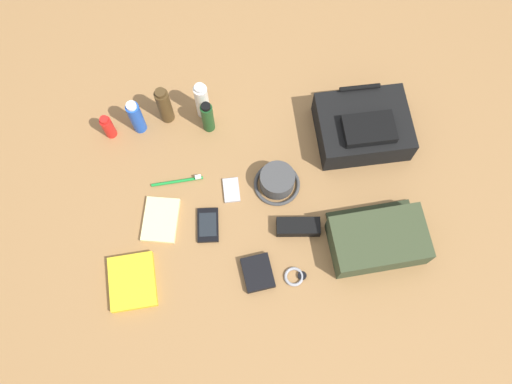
{
  "coord_description": "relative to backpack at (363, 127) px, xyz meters",
  "views": [
    {
      "loc": [
        -0.07,
        -0.6,
        1.68
      ],
      "look_at": [
        0.0,
        0.0,
        0.04
      ],
      "focal_mm": 37.64,
      "sensor_mm": 36.0,
      "label": 1
    }
  ],
  "objects": [
    {
      "name": "cell_phone",
      "position": [
        -0.55,
        -0.27,
        -0.05
      ],
      "size": [
        0.08,
        0.12,
        0.01
      ],
      "color": "black",
      "rests_on": "ground_plane"
    },
    {
      "name": "toothbrush",
      "position": [
        -0.63,
        -0.1,
        -0.05
      ],
      "size": [
        0.17,
        0.02,
        0.02
      ],
      "color": "#198C33",
      "rests_on": "ground_plane"
    },
    {
      "name": "wallet",
      "position": [
        -0.41,
        -0.44,
        -0.05
      ],
      "size": [
        0.1,
        0.12,
        0.02
      ],
      "primitive_type": "cube",
      "rotation": [
        0.0,
        0.0,
        0.11
      ],
      "color": "black",
      "rests_on": "ground_plane"
    },
    {
      "name": "cologne_bottle",
      "position": [
        -0.66,
        0.15,
        0.03
      ],
      "size": [
        0.05,
        0.05,
        0.17
      ],
      "color": "#473319",
      "rests_on": "ground_plane"
    },
    {
      "name": "bucket_hat",
      "position": [
        -0.31,
        -0.15,
        -0.03
      ],
      "size": [
        0.16,
        0.16,
        0.07
      ],
      "color": "#424242",
      "rests_on": "ground_plane"
    },
    {
      "name": "media_player",
      "position": [
        -0.47,
        -0.15,
        -0.05
      ],
      "size": [
        0.05,
        0.08,
        0.01
      ],
      "color": "#B7B7BC",
      "rests_on": "ground_plane"
    },
    {
      "name": "notepad",
      "position": [
        -0.7,
        -0.23,
        -0.05
      ],
      "size": [
        0.14,
        0.17,
        0.02
      ],
      "primitive_type": "cube",
      "rotation": [
        0.0,
        0.0,
        -0.2
      ],
      "color": "beige",
      "rests_on": "ground_plane"
    },
    {
      "name": "paperback_novel",
      "position": [
        -0.8,
        -0.42,
        -0.05
      ],
      "size": [
        0.15,
        0.18,
        0.03
      ],
      "color": "yellow",
      "rests_on": "ground_plane"
    },
    {
      "name": "toiletry_pouch",
      "position": [
        -0.02,
        -0.39,
        -0.01
      ],
      "size": [
        0.3,
        0.23,
        0.1
      ],
      "color": "#384228",
      "rests_on": "ground_plane"
    },
    {
      "name": "toothpaste_tube",
      "position": [
        -0.53,
        0.15,
        0.03
      ],
      "size": [
        0.05,
        0.05,
        0.17
      ],
      "color": "white",
      "rests_on": "ground_plane"
    },
    {
      "name": "ground_plane",
      "position": [
        -0.39,
        -0.18,
        -0.07
      ],
      "size": [
        2.64,
        2.02,
        0.02
      ],
      "primitive_type": "cube",
      "color": "#996D40",
      "rests_on": "ground"
    },
    {
      "name": "sunscreen_spray",
      "position": [
        -0.86,
        0.11,
        -0.01
      ],
      "size": [
        0.04,
        0.04,
        0.11
      ],
      "color": "red",
      "rests_on": "ground_plane"
    },
    {
      "name": "sunglasses_case",
      "position": [
        -0.26,
        -0.31,
        -0.04
      ],
      "size": [
        0.15,
        0.07,
        0.04
      ],
      "primitive_type": "cube",
      "rotation": [
        0.0,
        0.0,
        -0.11
      ],
      "color": "black",
      "rests_on": "ground_plane"
    },
    {
      "name": "shampoo_bottle",
      "position": [
        -0.52,
        0.09,
        0.01
      ],
      "size": [
        0.04,
        0.04,
        0.15
      ],
      "color": "#19471E",
      "rests_on": "ground_plane"
    },
    {
      "name": "deodorant_spray",
      "position": [
        -0.76,
        0.12,
        0.02
      ],
      "size": [
        0.04,
        0.04,
        0.16
      ],
      "color": "blue",
      "rests_on": "ground_plane"
    },
    {
      "name": "wristwatch",
      "position": [
        -0.3,
        -0.47,
        -0.05
      ],
      "size": [
        0.07,
        0.06,
        0.01
      ],
      "color": "#99999E",
      "rests_on": "ground_plane"
    },
    {
      "name": "backpack",
      "position": [
        0.0,
        0.0,
        0.0
      ],
      "size": [
        0.31,
        0.25,
        0.14
      ],
      "color": "black",
      "rests_on": "ground_plane"
    }
  ]
}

